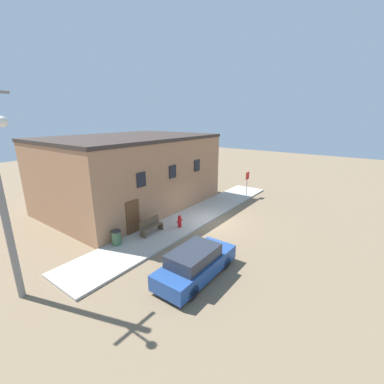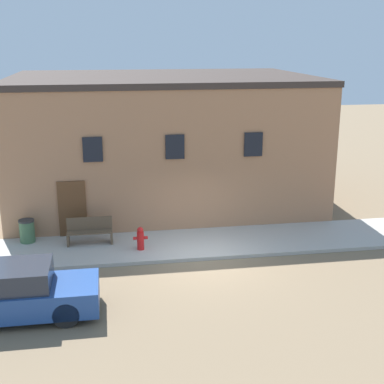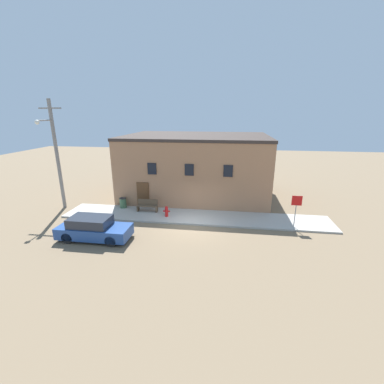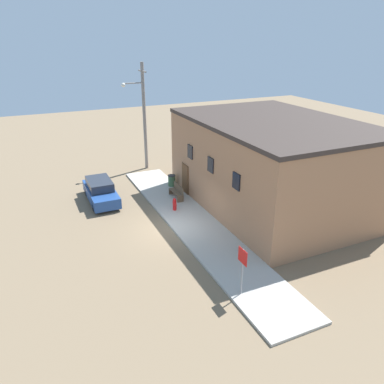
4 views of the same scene
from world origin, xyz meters
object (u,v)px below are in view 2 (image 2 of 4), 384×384
bench (90,231)px  parked_car (11,293)px  trash_bin (27,231)px  fire_hydrant (140,238)px

bench → parked_car: bearing=-112.0°
parked_car → bench: bearing=68.0°
bench → parked_car: parked_car is taller
trash_bin → parked_car: parked_car is taller
trash_bin → parked_car: bearing=-86.9°
fire_hydrant → trash_bin: (-3.95, 1.36, 0.01)m
bench → parked_car: 5.14m
trash_bin → fire_hydrant: bearing=-19.0°
fire_hydrant → bench: 1.94m
bench → trash_bin: 2.27m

